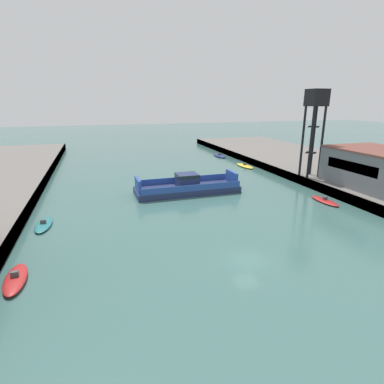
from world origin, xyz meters
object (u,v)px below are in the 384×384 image
object	(u,v)px
moored_boat_far_left	(219,156)
moored_boat_near_left	(44,225)
moored_boat_mid_left	(15,279)
moored_boat_near_right	(325,201)
crane_tower	(316,109)
moored_boat_mid_right	(245,166)
chain_ferry	(187,187)
warehouse_shed	(377,168)

from	to	relation	value
moored_boat_far_left	moored_boat_near_left	bearing A→B (deg)	-134.84
moored_boat_mid_left	moored_boat_near_right	bearing A→B (deg)	14.19
moored_boat_near_left	crane_tower	bearing A→B (deg)	9.36
moored_boat_mid_right	crane_tower	bearing A→B (deg)	-77.62
crane_tower	chain_ferry	bearing A→B (deg)	176.07
moored_boat_mid_right	moored_boat_far_left	size ratio (longest dim) A/B	1.00
chain_ferry	moored_boat_near_left	size ratio (longest dim) A/B	3.18
moored_boat_near_right	moored_boat_far_left	distance (m)	45.51
moored_boat_near_right	moored_boat_mid_left	distance (m)	44.70
moored_boat_mid_left	moored_boat_mid_right	world-z (taller)	moored_boat_mid_left
moored_boat_near_right	warehouse_shed	size ratio (longest dim) A/B	0.38
moored_boat_mid_right	warehouse_shed	bearing A→B (deg)	-70.36
chain_ferry	crane_tower	xyz separation A→B (m)	(24.57, -1.69, 13.46)
moored_boat_near_right	moored_boat_mid_left	size ratio (longest dim) A/B	1.01
moored_boat_mid_right	moored_boat_near_right	bearing A→B (deg)	-90.63
moored_boat_mid_left	moored_boat_mid_right	size ratio (longest dim) A/B	0.82
moored_boat_mid_right	warehouse_shed	distance (m)	31.16
chain_ferry	crane_tower	world-z (taller)	crane_tower
chain_ferry	moored_boat_far_left	size ratio (longest dim) A/B	2.60
moored_boat_near_right	moored_boat_far_left	xyz separation A→B (m)	(-0.10, 45.51, 0.05)
chain_ferry	moored_boat_mid_right	bearing A→B (deg)	40.63
moored_boat_mid_left	moored_boat_far_left	size ratio (longest dim) A/B	0.83
moored_boat_near_left	moored_boat_near_right	distance (m)	42.82
moored_boat_far_left	warehouse_shed	world-z (taller)	warehouse_shed
moored_boat_mid_left	warehouse_shed	size ratio (longest dim) A/B	0.38
moored_boat_near_right	crane_tower	xyz separation A→B (m)	(4.53, 10.42, 14.31)
moored_boat_near_left	moored_boat_far_left	bearing A→B (deg)	45.16
chain_ferry	crane_tower	distance (m)	28.07
warehouse_shed	moored_boat_far_left	bearing A→B (deg)	103.48
moored_boat_far_left	warehouse_shed	bearing A→B (deg)	-76.52
moored_boat_mid_left	crane_tower	bearing A→B (deg)	24.07
moored_boat_far_left	crane_tower	size ratio (longest dim) A/B	0.44
crane_tower	warehouse_shed	bearing A→B (deg)	-58.05
moored_boat_mid_left	chain_ferry	bearing A→B (deg)	44.72
moored_boat_mid_left	warehouse_shed	distance (m)	55.42
chain_ferry	crane_tower	size ratio (longest dim) A/B	1.14
moored_boat_far_left	crane_tower	xyz separation A→B (m)	(4.63, -35.09, 14.26)
moored_boat_mid_right	crane_tower	world-z (taller)	crane_tower
moored_boat_mid_right	crane_tower	size ratio (longest dim) A/B	0.44
moored_boat_near_right	moored_boat_mid_left	xyz separation A→B (m)	(-43.34, -10.96, 0.06)
moored_boat_mid_right	moored_boat_far_left	bearing A→B (deg)	91.51
moored_boat_far_left	warehouse_shed	xyz separation A→B (m)	(10.77, -44.95, 4.65)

